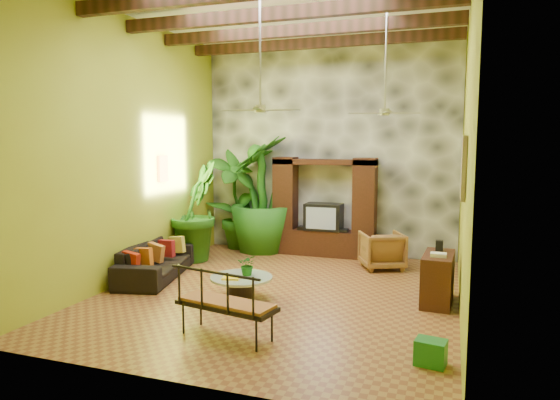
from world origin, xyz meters
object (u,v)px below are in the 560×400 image
at_px(sofa, 156,261).
at_px(green_bin, 431,352).
at_px(ceiling_fan_back, 385,101).
at_px(ceiling_fan_front, 260,96).
at_px(coffee_table, 241,285).
at_px(tall_plant_b, 195,211).
at_px(entertainment_center, 324,215).
at_px(wicker_armchair, 382,250).
at_px(tall_plant_a, 236,198).
at_px(iron_bench, 224,301).
at_px(tall_plant_c, 262,194).
at_px(side_console, 438,279).

distance_m(sofa, green_bin, 5.77).
bearing_deg(ceiling_fan_back, ceiling_fan_front, -138.37).
bearing_deg(coffee_table, tall_plant_b, 132.84).
xyz_separation_m(entertainment_center, green_bin, (2.65, -5.25, -0.81)).
relative_size(wicker_armchair, tall_plant_a, 0.34).
xyz_separation_m(sofa, wicker_armchair, (4.11, 2.17, 0.05)).
relative_size(coffee_table, iron_bench, 0.70).
bearing_deg(iron_bench, wicker_armchair, 83.13).
distance_m(wicker_armchair, green_bin, 4.62).
relative_size(entertainment_center, tall_plant_c, 0.86).
bearing_deg(wicker_armchair, entertainment_center, -53.31).
bearing_deg(side_console, tall_plant_a, 153.39).
xyz_separation_m(wicker_armchair, tall_plant_b, (-4.10, -0.59, 0.73)).
relative_size(entertainment_center, sofa, 1.04).
relative_size(ceiling_fan_back, iron_bench, 1.24).
relative_size(iron_bench, side_console, 1.44).
bearing_deg(entertainment_center, tall_plant_c, -177.96).
bearing_deg(tall_plant_b, sofa, -90.43).
relative_size(tall_plant_c, coffee_table, 2.66).
distance_m(tall_plant_c, side_console, 5.10).
height_order(tall_plant_c, iron_bench, tall_plant_c).
height_order(tall_plant_a, coffee_table, tall_plant_a).
relative_size(wicker_armchair, tall_plant_c, 0.31).
bearing_deg(entertainment_center, ceiling_fan_back, -50.43).
bearing_deg(tall_plant_b, ceiling_fan_back, -7.42).
relative_size(ceiling_fan_back, wicker_armchair, 2.18).
height_order(wicker_armchair, side_console, side_console).
bearing_deg(tall_plant_c, coffee_table, -74.00).
height_order(tall_plant_c, side_console, tall_plant_c).
bearing_deg(wicker_armchair, coffee_table, 31.15).
xyz_separation_m(tall_plant_a, side_console, (4.91, -2.80, -0.85)).
height_order(ceiling_fan_front, ceiling_fan_back, same).
xyz_separation_m(wicker_armchair, tall_plant_c, (-3.00, 0.74, 1.01)).
bearing_deg(ceiling_fan_back, side_console, -39.38).
bearing_deg(ceiling_fan_back, tall_plant_c, 149.05).
relative_size(side_console, green_bin, 2.91).
bearing_deg(tall_plant_b, entertainment_center, 27.69).
relative_size(tall_plant_c, side_console, 2.69).
height_order(entertainment_center, green_bin, entertainment_center).
relative_size(ceiling_fan_front, tall_plant_c, 0.67).
relative_size(ceiling_fan_front, coffee_table, 1.77).
distance_m(ceiling_fan_front, green_bin, 4.65).
bearing_deg(ceiling_fan_back, coffee_table, -139.95).
bearing_deg(sofa, ceiling_fan_front, -115.80).
relative_size(tall_plant_b, green_bin, 6.29).
relative_size(ceiling_fan_front, iron_bench, 1.24).
bearing_deg(coffee_table, ceiling_fan_back, 40.05).
bearing_deg(iron_bench, ceiling_fan_front, 106.70).
distance_m(tall_plant_c, coffee_table, 3.96).
xyz_separation_m(wicker_armchair, iron_bench, (-1.49, -4.56, 0.15)).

